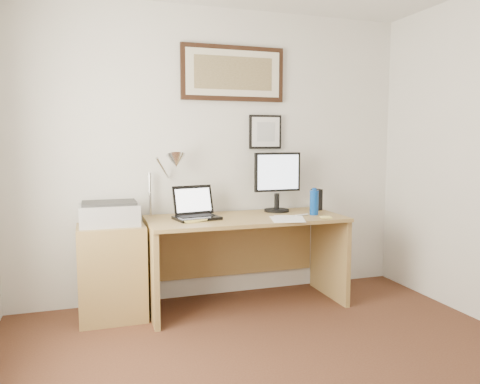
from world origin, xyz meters
name	(u,v)px	position (x,y,z in m)	size (l,w,h in m)	color
wall_back	(216,155)	(0.00, 2.00, 1.25)	(3.50, 0.02, 2.50)	silver
side_cabinet	(112,272)	(-0.92, 1.68, 0.36)	(0.50, 0.40, 0.73)	olive
water_bottle	(314,203)	(0.73, 1.55, 0.85)	(0.07, 0.07, 0.21)	#0B3E99
bottle_cap	(314,189)	(0.73, 1.55, 0.97)	(0.04, 0.04, 0.02)	#0B3E99
speaker	(316,200)	(0.88, 1.79, 0.84)	(0.08, 0.07, 0.19)	black
paper_sheet_a	(285,219)	(0.41, 1.42, 0.75)	(0.21, 0.31, 0.00)	white
paper_sheet_b	(289,219)	(0.45, 1.42, 0.75)	(0.23, 0.33, 0.00)	white
sticky_pad	(326,217)	(0.74, 1.37, 0.76)	(0.08, 0.08, 0.01)	#FFED78
marker_pen	(302,215)	(0.61, 1.53, 0.76)	(0.02, 0.02, 0.14)	white
book	(178,220)	(-0.41, 1.61, 0.76)	(0.19, 0.26, 0.02)	#EFDF70
desk	(242,243)	(0.15, 1.72, 0.51)	(1.60, 0.70, 0.75)	olive
laptop	(196,211)	(-0.26, 1.68, 0.81)	(0.38, 0.35, 0.26)	black
lcd_monitor	(277,179)	(0.50, 1.81, 1.04)	(0.42, 0.22, 0.52)	black
printer	(109,213)	(-0.93, 1.71, 0.82)	(0.44, 0.34, 0.18)	#A6A6A9
desk_lamp	(174,164)	(-0.41, 1.81, 1.19)	(0.29, 0.27, 0.53)	silver
picture_large	(233,73)	(0.15, 1.97, 1.95)	(0.92, 0.04, 0.47)	black
picture_small	(265,132)	(0.45, 1.97, 1.45)	(0.30, 0.03, 0.30)	black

